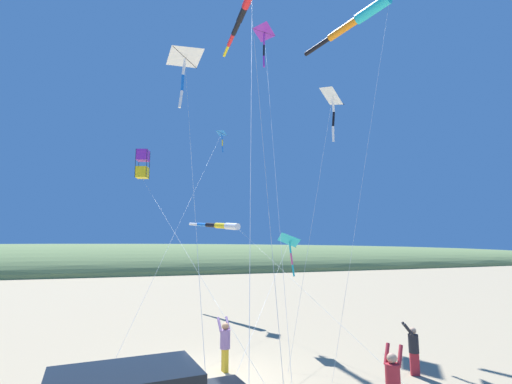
{
  "coord_description": "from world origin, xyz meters",
  "views": [
    {
      "loc": [
        11.87,
        -3.04,
        4.05
      ],
      "look_at": [
        -5.25,
        3.11,
        6.73
      ],
      "focal_mm": 25.9,
      "sensor_mm": 36.0,
      "label": 1
    }
  ],
  "objects_px": {
    "person_child_grey_jacket": "(413,346)",
    "kite_box_long_streamer_right": "(143,164)",
    "kite_delta_magenta_far_left": "(333,97)",
    "kite_windsock_blue_topmost": "(356,20)",
    "kite_delta_small_distant": "(185,58)",
    "person_adult_flyer": "(225,342)",
    "kite_delta_green_low_center": "(222,134)",
    "kite_delta_white_trailing": "(290,241)",
    "person_bystander_far": "(393,382)",
    "kite_windsock_teal_far_right": "(219,226)",
    "kite_delta_red_high_left": "(265,33)",
    "kite_windsock_purple_drifting": "(240,18)"
  },
  "relations": [
    {
      "from": "person_child_grey_jacket",
      "to": "kite_box_long_streamer_right",
      "type": "relative_size",
      "value": 0.13
    },
    {
      "from": "person_adult_flyer",
      "to": "kite_windsock_blue_topmost",
      "type": "relative_size",
      "value": 0.1
    },
    {
      "from": "kite_delta_green_low_center",
      "to": "kite_delta_red_high_left",
      "type": "xyz_separation_m",
      "value": [
        1.35,
        2.6,
        7.11
      ]
    },
    {
      "from": "kite_delta_small_distant",
      "to": "kite_windsock_purple_drifting",
      "type": "xyz_separation_m",
      "value": [
        -4.98,
        3.84,
        5.71
      ]
    },
    {
      "from": "kite_delta_green_low_center",
      "to": "kite_delta_white_trailing",
      "type": "height_order",
      "value": "kite_delta_green_low_center"
    },
    {
      "from": "kite_delta_small_distant",
      "to": "kite_delta_red_high_left",
      "type": "relative_size",
      "value": 0.63
    },
    {
      "from": "person_child_grey_jacket",
      "to": "person_bystander_far",
      "type": "bearing_deg",
      "value": -49.15
    },
    {
      "from": "kite_box_long_streamer_right",
      "to": "kite_delta_green_low_center",
      "type": "relative_size",
      "value": 0.86
    },
    {
      "from": "person_bystander_far",
      "to": "kite_delta_magenta_far_left",
      "type": "xyz_separation_m",
      "value": [
        -7.44,
        3.33,
        10.35
      ]
    },
    {
      "from": "kite_windsock_purple_drifting",
      "to": "kite_windsock_teal_far_right",
      "type": "height_order",
      "value": "kite_windsock_purple_drifting"
    },
    {
      "from": "person_adult_flyer",
      "to": "kite_windsock_purple_drifting",
      "type": "xyz_separation_m",
      "value": [
        -6.74,
        2.52,
        16.37
      ]
    },
    {
      "from": "person_adult_flyer",
      "to": "kite_delta_small_distant",
      "type": "xyz_separation_m",
      "value": [
        -1.77,
        -1.32,
        10.66
      ]
    },
    {
      "from": "person_adult_flyer",
      "to": "person_child_grey_jacket",
      "type": "bearing_deg",
      "value": 66.91
    },
    {
      "from": "person_bystander_far",
      "to": "kite_windsock_teal_far_right",
      "type": "distance_m",
      "value": 15.69
    },
    {
      "from": "kite_box_long_streamer_right",
      "to": "kite_delta_green_low_center",
      "type": "distance_m",
      "value": 7.74
    },
    {
      "from": "person_bystander_far",
      "to": "person_child_grey_jacket",
      "type": "bearing_deg",
      "value": 130.85
    },
    {
      "from": "kite_delta_small_distant",
      "to": "kite_delta_green_low_center",
      "type": "bearing_deg",
      "value": 157.11
    },
    {
      "from": "kite_windsock_purple_drifting",
      "to": "person_bystander_far",
      "type": "bearing_deg",
      "value": 0.97
    },
    {
      "from": "kite_windsock_blue_topmost",
      "to": "kite_box_long_streamer_right",
      "type": "relative_size",
      "value": 1.4
    },
    {
      "from": "kite_delta_white_trailing",
      "to": "kite_windsock_purple_drifting",
      "type": "xyz_separation_m",
      "value": [
        -4.41,
        -0.97,
        13.02
      ]
    },
    {
      "from": "kite_delta_green_low_center",
      "to": "person_adult_flyer",
      "type": "bearing_deg",
      "value": -13.14
    },
    {
      "from": "person_child_grey_jacket",
      "to": "kite_delta_red_high_left",
      "type": "bearing_deg",
      "value": -177.98
    },
    {
      "from": "person_bystander_far",
      "to": "kite_box_long_streamer_right",
      "type": "height_order",
      "value": "kite_box_long_streamer_right"
    },
    {
      "from": "kite_windsock_blue_topmost",
      "to": "kite_windsock_teal_far_right",
      "type": "xyz_separation_m",
      "value": [
        -6.7,
        -5.98,
        -11.11
      ]
    },
    {
      "from": "kite_delta_white_trailing",
      "to": "kite_windsock_teal_far_right",
      "type": "relative_size",
      "value": 0.44
    },
    {
      "from": "kite_windsock_blue_topmost",
      "to": "kite_delta_white_trailing",
      "type": "relative_size",
      "value": 2.26
    },
    {
      "from": "kite_box_long_streamer_right",
      "to": "kite_delta_green_low_center",
      "type": "xyz_separation_m",
      "value": [
        -4.64,
        5.15,
        3.44
      ]
    },
    {
      "from": "kite_box_long_streamer_right",
      "to": "kite_delta_small_distant",
      "type": "relative_size",
      "value": 1.01
    },
    {
      "from": "kite_delta_magenta_far_left",
      "to": "kite_windsock_blue_topmost",
      "type": "distance_m",
      "value": 5.66
    },
    {
      "from": "kite_delta_red_high_left",
      "to": "kite_delta_white_trailing",
      "type": "xyz_separation_m",
      "value": [
        7.26,
        -1.66,
        -14.33
      ]
    },
    {
      "from": "kite_delta_green_low_center",
      "to": "kite_delta_white_trailing",
      "type": "xyz_separation_m",
      "value": [
        8.6,
        0.94,
        -7.22
      ]
    },
    {
      "from": "person_child_grey_jacket",
      "to": "kite_windsock_teal_far_right",
      "type": "distance_m",
      "value": 13.76
    },
    {
      "from": "kite_delta_magenta_far_left",
      "to": "person_bystander_far",
      "type": "bearing_deg",
      "value": -24.13
    },
    {
      "from": "kite_delta_green_low_center",
      "to": "kite_delta_white_trailing",
      "type": "relative_size",
      "value": 1.87
    },
    {
      "from": "kite_delta_green_low_center",
      "to": "kite_windsock_teal_far_right",
      "type": "bearing_deg",
      "value": -22.01
    },
    {
      "from": "kite_delta_magenta_far_left",
      "to": "kite_delta_white_trailing",
      "type": "xyz_separation_m",
      "value": [
        0.26,
        -2.56,
        -7.02
      ]
    },
    {
      "from": "person_bystander_far",
      "to": "kite_windsock_teal_far_right",
      "type": "height_order",
      "value": "kite_windsock_teal_far_right"
    },
    {
      "from": "kite_delta_magenta_far_left",
      "to": "kite_delta_white_trailing",
      "type": "height_order",
      "value": "kite_delta_magenta_far_left"
    },
    {
      "from": "kite_delta_magenta_far_left",
      "to": "kite_box_long_streamer_right",
      "type": "distance_m",
      "value": 9.95
    },
    {
      "from": "kite_delta_green_low_center",
      "to": "kite_delta_small_distant",
      "type": "distance_m",
      "value": 9.96
    },
    {
      "from": "kite_delta_magenta_far_left",
      "to": "kite_delta_white_trailing",
      "type": "bearing_deg",
      "value": -84.29
    },
    {
      "from": "kite_windsock_blue_topmost",
      "to": "kite_windsock_teal_far_right",
      "type": "relative_size",
      "value": 0.98
    },
    {
      "from": "kite_delta_small_distant",
      "to": "kite_windsock_teal_far_right",
      "type": "distance_m",
      "value": 11.1
    },
    {
      "from": "kite_delta_magenta_far_left",
      "to": "kite_box_long_streamer_right",
      "type": "relative_size",
      "value": 0.98
    },
    {
      "from": "person_adult_flyer",
      "to": "person_bystander_far",
      "type": "height_order",
      "value": "person_bystander_far"
    },
    {
      "from": "kite_windsock_blue_topmost",
      "to": "kite_delta_small_distant",
      "type": "xyz_separation_m",
      "value": [
        1.74,
        -9.56,
        -4.85
      ]
    },
    {
      "from": "person_child_grey_jacket",
      "to": "kite_delta_white_trailing",
      "type": "bearing_deg",
      "value": -156.17
    },
    {
      "from": "person_adult_flyer",
      "to": "person_child_grey_jacket",
      "type": "distance_m",
      "value": 6.06
    },
    {
      "from": "person_child_grey_jacket",
      "to": "kite_delta_red_high_left",
      "type": "distance_m",
      "value": 21.4
    },
    {
      "from": "kite_delta_small_distant",
      "to": "kite_delta_white_trailing",
      "type": "xyz_separation_m",
      "value": [
        -0.57,
        4.82,
        -7.31
      ]
    }
  ]
}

